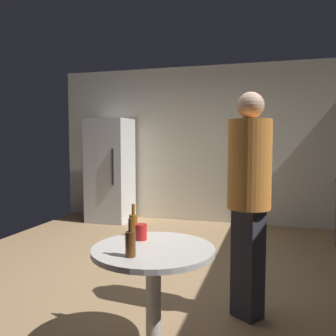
% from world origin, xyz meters
% --- Properties ---
extents(ground_plane, '(5.20, 5.20, 0.10)m').
position_xyz_m(ground_plane, '(0.00, 0.00, -0.05)').
color(ground_plane, '#9E7C56').
extents(wall_back, '(5.32, 0.06, 2.70)m').
position_xyz_m(wall_back, '(0.00, 2.63, 1.35)').
color(wall_back, silver).
rests_on(wall_back, ground_plane).
extents(refrigerator, '(0.70, 0.68, 1.80)m').
position_xyz_m(refrigerator, '(-1.60, 2.20, 0.90)').
color(refrigerator, silver).
rests_on(refrigerator, ground_plane).
extents(foreground_table, '(0.80, 0.80, 0.73)m').
position_xyz_m(foreground_table, '(0.41, -1.38, 0.63)').
color(foreground_table, beige).
rests_on(foreground_table, ground_plane).
extents(beer_bottle_amber, '(0.06, 0.06, 0.23)m').
position_xyz_m(beer_bottle_amber, '(0.18, -1.14, 0.82)').
color(beer_bottle_amber, '#8C5919').
rests_on(beer_bottle_amber, foreground_table).
extents(beer_bottle_brown, '(0.06, 0.06, 0.23)m').
position_xyz_m(beer_bottle_brown, '(0.34, -1.60, 0.82)').
color(beer_bottle_brown, '#593314').
rests_on(beer_bottle_brown, foreground_table).
extents(plastic_cup_red, '(0.08, 0.08, 0.11)m').
position_xyz_m(plastic_cup_red, '(0.27, -1.24, 0.79)').
color(plastic_cup_red, red).
rests_on(plastic_cup_red, foreground_table).
extents(person_in_orange_shirt, '(0.47, 0.47, 1.80)m').
position_xyz_m(person_in_orange_shirt, '(0.97, -0.67, 1.06)').
color(person_in_orange_shirt, '#2D2D38').
rests_on(person_in_orange_shirt, ground_plane).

